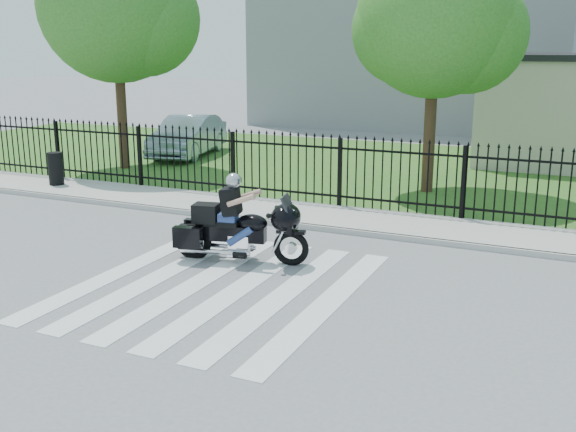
% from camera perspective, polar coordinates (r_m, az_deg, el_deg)
% --- Properties ---
extents(ground, '(120.00, 120.00, 0.00)m').
position_cam_1_polar(ground, '(11.65, -5.96, -5.93)').
color(ground, slate).
rests_on(ground, ground).
extents(crosswalk, '(5.00, 5.50, 0.01)m').
position_cam_1_polar(crosswalk, '(11.64, -5.96, -5.90)').
color(crosswalk, silver).
rests_on(crosswalk, ground).
extents(sidewalk, '(40.00, 2.00, 0.12)m').
position_cam_1_polar(sidewalk, '(15.94, 3.11, -0.05)').
color(sidewalk, '#ADAAA3').
rests_on(sidewalk, ground).
extents(curb, '(40.00, 0.12, 0.12)m').
position_cam_1_polar(curb, '(15.04, 1.72, -0.92)').
color(curb, '#ADAAA3').
rests_on(curb, ground).
extents(grass_strip, '(40.00, 12.00, 0.02)m').
position_cam_1_polar(grass_strip, '(22.47, 9.65, 3.88)').
color(grass_strip, '#2F5C1F').
rests_on(grass_strip, ground).
extents(iron_fence, '(26.00, 0.04, 1.80)m').
position_cam_1_polar(iron_fence, '(16.67, 4.40, 3.54)').
color(iron_fence, black).
rests_on(iron_fence, ground).
extents(tree_left, '(4.80, 4.80, 7.58)m').
position_cam_1_polar(tree_left, '(22.80, -14.40, 16.83)').
color(tree_left, '#382316').
rests_on(tree_left, ground).
extents(tree_mid, '(4.20, 4.20, 6.78)m').
position_cam_1_polar(tree_mid, '(18.85, 12.38, 16.00)').
color(tree_mid, '#382316').
rests_on(tree_mid, ground).
extents(building_tall, '(15.00, 10.00, 12.00)m').
position_cam_1_polar(building_tall, '(36.47, 11.28, 17.22)').
color(building_tall, gray).
rests_on(building_tall, ground).
extents(motorcycle_rider, '(2.61, 1.20, 1.74)m').
position_cam_1_polar(motorcycle_rider, '(12.72, -4.34, -0.76)').
color(motorcycle_rider, black).
rests_on(motorcycle_rider, ground).
extents(parked_car, '(2.43, 4.69, 1.47)m').
position_cam_1_polar(parked_car, '(25.04, -8.48, 6.72)').
color(parked_car, '#8EA2B3').
rests_on(parked_car, grass_strip).
extents(litter_bin, '(0.48, 0.48, 0.93)m').
position_cam_1_polar(litter_bin, '(20.30, -19.08, 3.82)').
color(litter_bin, black).
rests_on(litter_bin, sidewalk).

